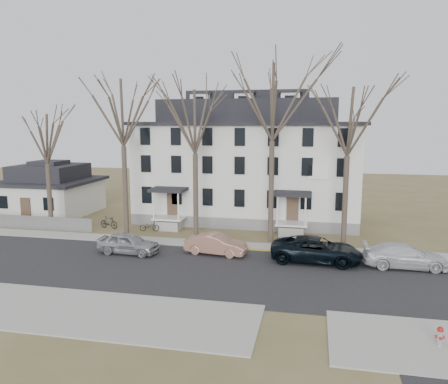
% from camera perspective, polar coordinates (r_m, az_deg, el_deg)
% --- Properties ---
extents(ground, '(120.00, 120.00, 0.00)m').
position_cam_1_polar(ground, '(25.33, 1.47, -12.15)').
color(ground, brown).
rests_on(ground, ground).
extents(main_road, '(120.00, 10.00, 0.04)m').
position_cam_1_polar(main_road, '(27.18, 2.24, -10.66)').
color(main_road, '#27272A').
rests_on(main_road, ground).
extents(far_sidewalk, '(120.00, 2.00, 0.08)m').
position_cam_1_polar(far_sidewalk, '(32.83, 4.00, -7.19)').
color(far_sidewalk, '#A09F97').
rests_on(far_sidewalk, ground).
extents(near_sidewalk_left, '(20.00, 5.00, 0.08)m').
position_cam_1_polar(near_sidewalk_left, '(23.78, -20.89, -14.22)').
color(near_sidewalk_left, '#A09F97').
rests_on(near_sidewalk_left, ground).
extents(yellow_curb, '(14.00, 0.25, 0.06)m').
position_cam_1_polar(yellow_curb, '(31.70, 12.85, -7.99)').
color(yellow_curb, gold).
rests_on(yellow_curb, ground).
extents(boarding_house, '(20.80, 12.36, 12.05)m').
position_cam_1_polar(boarding_house, '(41.84, 3.22, 3.82)').
color(boarding_house, slate).
rests_on(boarding_house, ground).
extents(small_house, '(8.70, 8.70, 5.00)m').
position_cam_1_polar(small_house, '(47.69, -21.70, 0.04)').
color(small_house, silver).
rests_on(small_house, ground).
extents(fence, '(14.00, 0.06, 1.20)m').
position_cam_1_polar(fence, '(42.32, -25.22, -4.35)').
color(fence, gray).
rests_on(fence, ground).
extents(tree_far_left, '(8.40, 8.40, 13.72)m').
position_cam_1_polar(tree_far_left, '(36.40, -13.14, 10.66)').
color(tree_far_left, '#473B31').
rests_on(tree_far_left, ground).
extents(tree_mid_left, '(7.80, 7.80, 12.74)m').
position_cam_1_polar(tree_mid_left, '(34.31, -3.83, 9.75)').
color(tree_mid_left, '#473B31').
rests_on(tree_mid_left, ground).
extents(tree_center, '(9.00, 9.00, 14.70)m').
position_cam_1_polar(tree_center, '(33.26, 6.39, 12.30)').
color(tree_center, '#473B31').
rests_on(tree_center, ground).
extents(tree_mid_right, '(7.80, 7.80, 12.74)m').
position_cam_1_polar(tree_mid_right, '(33.13, 15.99, 9.46)').
color(tree_mid_right, '#473B31').
rests_on(tree_mid_right, ground).
extents(tree_bungalow, '(6.60, 6.60, 10.78)m').
position_cam_1_polar(tree_bungalow, '(39.83, -22.26, 6.86)').
color(tree_bungalow, '#473B31').
rests_on(tree_bungalow, ground).
extents(car_silver, '(4.46, 2.00, 1.49)m').
position_cam_1_polar(car_silver, '(31.64, -12.39, -6.60)').
color(car_silver, '#A0A2A5').
rests_on(car_silver, ground).
extents(car_tan, '(4.48, 2.03, 1.42)m').
position_cam_1_polar(car_tan, '(30.77, -1.06, -6.90)').
color(car_tan, '#9F6C59').
rests_on(car_tan, ground).
extents(car_navy, '(6.08, 3.06, 1.65)m').
position_cam_1_polar(car_navy, '(29.72, 11.97, -7.45)').
color(car_navy, black).
rests_on(car_navy, ground).
extents(car_white, '(5.22, 2.26, 1.50)m').
position_cam_1_polar(car_white, '(30.29, 22.52, -7.79)').
color(car_white, silver).
rests_on(car_white, ground).
extents(bicycle_left, '(1.73, 0.89, 0.86)m').
position_cam_1_polar(bicycle_left, '(37.74, -9.73, -4.48)').
color(bicycle_left, black).
rests_on(bicycle_left, ground).
extents(bicycle_right, '(1.87, 0.88, 1.08)m').
position_cam_1_polar(bicycle_right, '(39.43, -14.81, -3.90)').
color(bicycle_right, black).
rests_on(bicycle_right, ground).
extents(fire_hydrant, '(0.36, 0.34, 0.88)m').
position_cam_1_polar(fire_hydrant, '(20.89, 26.36, -16.57)').
color(fire_hydrant, '#B7B7BA').
rests_on(fire_hydrant, ground).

